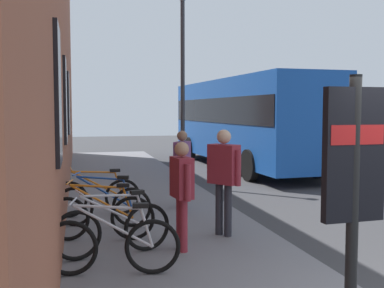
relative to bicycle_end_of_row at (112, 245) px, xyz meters
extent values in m
plane|color=#38383A|center=(3.68, -3.86, -0.51)|extent=(60.00, 60.00, 0.00)
cube|color=slate|center=(5.68, -1.11, -0.45)|extent=(24.00, 3.50, 0.12)
cube|color=#9E563D|center=(6.68, 0.94, 3.75)|extent=(22.00, 0.60, 8.52)
cube|color=black|center=(-0.32, 0.62, 1.89)|extent=(0.90, 0.06, 1.60)
cube|color=black|center=(3.18, 0.62, 1.89)|extent=(0.90, 0.06, 1.60)
cube|color=black|center=(6.68, 0.62, 1.89)|extent=(0.90, 0.06, 1.60)
torus|color=black|center=(0.09, 0.53, -0.03)|extent=(0.19, 0.72, 0.72)
torus|color=black|center=(-0.09, -0.51, -0.03)|extent=(0.19, 0.72, 0.72)
cylinder|color=silver|center=(0.00, -0.02, 0.25)|extent=(0.22, 1.01, 0.58)
cylinder|color=silver|center=(0.01, 0.06, 0.50)|extent=(0.19, 0.85, 0.09)
cylinder|color=silver|center=(-0.08, -0.43, 0.22)|extent=(0.07, 0.19, 0.51)
cube|color=black|center=(-0.06, -0.36, 0.51)|extent=(0.13, 0.21, 0.06)
cylinder|color=silver|center=(0.09, 0.48, 0.57)|extent=(0.48, 0.11, 0.02)
torus|color=black|center=(0.70, 0.44, -0.03)|extent=(0.22, 0.72, 0.72)
torus|color=black|center=(0.93, -0.58, -0.03)|extent=(0.22, 0.72, 0.72)
cylinder|color=silver|center=(0.82, -0.10, 0.25)|extent=(0.26, 1.00, 0.58)
cylinder|color=silver|center=(0.80, -0.02, 0.50)|extent=(0.22, 0.84, 0.09)
cylinder|color=silver|center=(0.91, -0.51, 0.22)|extent=(0.08, 0.19, 0.51)
cube|color=black|center=(0.90, -0.44, 0.51)|extent=(0.14, 0.22, 0.06)
cylinder|color=silver|center=(0.71, 0.39, 0.57)|extent=(0.47, 0.13, 0.02)
torus|color=black|center=(1.77, 0.59, -0.03)|extent=(0.20, 0.72, 0.72)
torus|color=black|center=(1.57, -0.44, -0.03)|extent=(0.20, 0.72, 0.72)
cylinder|color=orange|center=(1.66, 0.05, 0.25)|extent=(0.23, 1.01, 0.58)
cylinder|color=orange|center=(1.68, 0.12, 0.50)|extent=(0.20, 0.84, 0.09)
cylinder|color=orange|center=(1.58, -0.37, 0.22)|extent=(0.07, 0.19, 0.51)
cube|color=black|center=(1.60, -0.30, 0.51)|extent=(0.14, 0.22, 0.06)
cylinder|color=orange|center=(1.76, 0.54, 0.57)|extent=(0.48, 0.11, 0.02)
torus|color=black|center=(2.73, 0.48, -0.03)|extent=(0.26, 0.71, 0.72)
torus|color=black|center=(2.43, -0.52, -0.03)|extent=(0.26, 0.71, 0.72)
cylinder|color=#1E4CA5|center=(2.57, -0.04, 0.25)|extent=(0.32, 0.99, 0.58)
cylinder|color=#1E4CA5|center=(2.59, 0.03, 0.50)|extent=(0.27, 0.83, 0.09)
cylinder|color=#1E4CA5|center=(2.46, -0.45, 0.22)|extent=(0.09, 0.19, 0.51)
cube|color=black|center=(2.48, -0.38, 0.51)|extent=(0.15, 0.22, 0.06)
cylinder|color=#1E4CA5|center=(2.71, 0.44, 0.57)|extent=(0.47, 0.16, 0.02)
torus|color=black|center=(3.45, 0.58, -0.03)|extent=(0.10, 0.72, 0.72)
torus|color=black|center=(3.50, -0.46, -0.03)|extent=(0.10, 0.72, 0.72)
cylinder|color=orange|center=(3.47, 0.04, 0.25)|extent=(0.09, 1.02, 0.58)
cylinder|color=orange|center=(3.47, 0.11, 0.50)|extent=(0.08, 0.85, 0.09)
cylinder|color=orange|center=(3.50, -0.39, 0.22)|extent=(0.05, 0.19, 0.51)
cube|color=black|center=(3.49, -0.31, 0.51)|extent=(0.11, 0.20, 0.06)
cylinder|color=orange|center=(3.45, 0.53, 0.57)|extent=(0.48, 0.05, 0.02)
cylinder|color=black|center=(-2.57, -1.78, 0.81)|extent=(0.10, 0.10, 2.40)
cube|color=black|center=(-2.57, -1.78, 1.36)|extent=(0.11, 0.55, 1.10)
cube|color=red|center=(-2.57, -1.78, 1.53)|extent=(0.12, 0.50, 0.16)
cube|color=#1951B2|center=(11.17, -5.86, 1.34)|extent=(10.60, 2.97, 3.00)
cube|color=black|center=(11.17, -5.86, 1.70)|extent=(10.39, 3.00, 0.90)
cylinder|color=black|center=(7.87, -7.21, -0.01)|extent=(1.01, 0.29, 1.00)
cylinder|color=black|center=(7.76, -4.81, -0.01)|extent=(1.01, 0.29, 1.00)
cylinder|color=black|center=(14.58, -6.91, -0.01)|extent=(1.01, 0.29, 1.00)
cylinder|color=black|center=(14.48, -4.51, -0.01)|extent=(1.01, 0.29, 1.00)
cylinder|color=#334C8C|center=(3.73, -1.72, 0.02)|extent=(0.12, 0.12, 0.82)
cylinder|color=#334C8C|center=(3.87, -1.81, 0.02)|extent=(0.12, 0.12, 0.82)
cube|color=#723F72|center=(3.80, -1.77, 0.74)|extent=(0.53, 0.45, 0.61)
sphere|color=#8C664C|center=(3.80, -1.77, 1.17)|extent=(0.22, 0.22, 0.22)
cylinder|color=#723F72|center=(3.57, -1.62, 0.70)|extent=(0.10, 0.10, 0.55)
cylinder|color=#723F72|center=(4.03, -1.91, 0.70)|extent=(0.10, 0.10, 0.55)
cylinder|color=maroon|center=(0.74, -1.10, 0.01)|extent=(0.12, 0.12, 0.81)
cylinder|color=maroon|center=(0.91, -1.09, 0.01)|extent=(0.12, 0.12, 0.81)
cube|color=maroon|center=(0.82, -1.10, 0.72)|extent=(0.49, 0.29, 0.60)
sphere|color=tan|center=(0.82, -1.10, 1.14)|extent=(0.22, 0.22, 0.22)
cylinder|color=maroon|center=(0.56, -1.12, 0.68)|extent=(0.09, 0.09, 0.54)
cylinder|color=maroon|center=(1.09, -1.07, 0.68)|extent=(0.09, 0.09, 0.54)
cylinder|color=#26262D|center=(1.41, -2.01, 0.05)|extent=(0.13, 0.13, 0.88)
cylinder|color=#26262D|center=(1.56, -1.91, 0.05)|extent=(0.13, 0.13, 0.88)
cube|color=maroon|center=(1.48, -1.96, 0.82)|extent=(0.57, 0.51, 0.66)
sphere|color=#D8AD8C|center=(1.48, -1.96, 1.28)|extent=(0.24, 0.24, 0.24)
cylinder|color=maroon|center=(1.25, -2.13, 0.78)|extent=(0.10, 0.10, 0.59)
cylinder|color=maroon|center=(1.72, -1.79, 0.78)|extent=(0.10, 0.10, 0.59)
cylinder|color=#333338|center=(7.28, -2.56, 2.21)|extent=(0.12, 0.12, 5.20)
camera|label=1|loc=(-5.95, 0.41, 1.73)|focal=43.98mm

